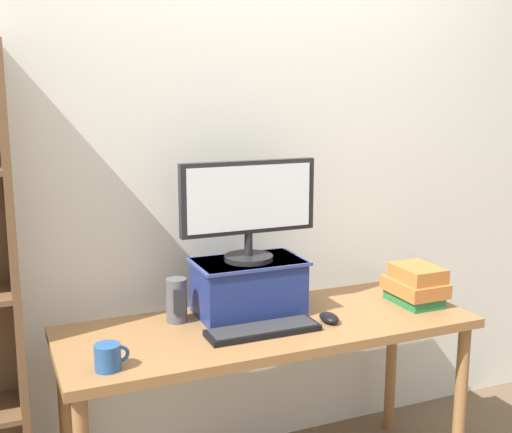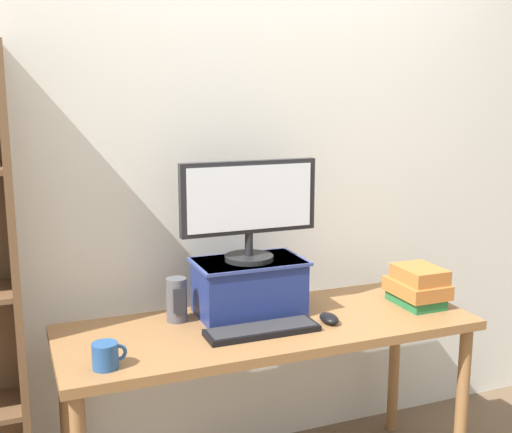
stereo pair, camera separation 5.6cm
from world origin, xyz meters
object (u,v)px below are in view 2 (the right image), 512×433
at_px(desk, 268,343).
at_px(book_stack, 417,286).
at_px(keyboard, 262,330).
at_px(coffee_mug, 106,356).
at_px(computer_mouse, 329,318).
at_px(riser_box, 249,286).
at_px(desk_speaker, 177,300).
at_px(computer_monitor, 249,204).

height_order(desk, book_stack, book_stack).
xyz_separation_m(keyboard, coffee_mug, (-0.58, -0.09, 0.03)).
bearing_deg(computer_mouse, coffee_mug, -173.65).
height_order(computer_mouse, book_stack, book_stack).
relative_size(riser_box, computer_mouse, 4.17).
bearing_deg(book_stack, keyboard, -175.12).
bearing_deg(desk, computer_mouse, -21.44).
bearing_deg(book_stack, desk_speaker, 169.70).
xyz_separation_m(desk, book_stack, (0.66, -0.03, 0.16)).
bearing_deg(riser_box, desk_speaker, 174.98).
relative_size(riser_box, coffee_mug, 3.84).
relative_size(desk, book_stack, 6.51).
bearing_deg(desk, computer_monitor, 104.39).
bearing_deg(riser_box, desk, -75.77).
bearing_deg(coffee_mug, riser_box, 26.63).
bearing_deg(desk_speaker, desk, -25.20).
height_order(desk, keyboard, keyboard).
bearing_deg(book_stack, computer_mouse, -172.59).
relative_size(desk, computer_monitor, 2.91).
xyz_separation_m(book_stack, coffee_mug, (-1.30, -0.15, -0.04)).
relative_size(riser_box, keyboard, 1.02).
bearing_deg(desk, coffee_mug, -164.30).
bearing_deg(book_stack, computer_monitor, 167.65).
height_order(computer_monitor, book_stack, computer_monitor).
height_order(computer_mouse, coffee_mug, coffee_mug).
relative_size(desk, computer_mouse, 15.30).
bearing_deg(desk_speaker, keyboard, -42.94).
bearing_deg(riser_box, coffee_mug, -153.37).
xyz_separation_m(book_stack, desk_speaker, (-0.98, 0.18, 0.01)).
xyz_separation_m(desk, riser_box, (-0.03, 0.13, 0.20)).
height_order(computer_monitor, keyboard, computer_monitor).
bearing_deg(riser_box, keyboard, -98.25).
distance_m(computer_monitor, computer_mouse, 0.53).
bearing_deg(desk_speaker, coffee_mug, -134.12).
height_order(keyboard, book_stack, book_stack).
relative_size(computer_monitor, computer_mouse, 5.26).
bearing_deg(computer_monitor, book_stack, -12.35).
bearing_deg(computer_mouse, keyboard, -179.17).
height_order(computer_monitor, computer_mouse, computer_monitor).
distance_m(keyboard, computer_mouse, 0.28).
distance_m(desk, riser_box, 0.24).
relative_size(coffee_mug, desk_speaker, 0.66).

